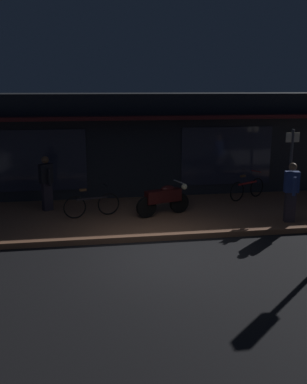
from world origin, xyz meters
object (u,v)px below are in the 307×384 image
(bicycle_parked, at_px, (92,205))
(sign_post, at_px, (291,162))
(bicycle_extra, at_px, (247,189))
(person_bystander, at_px, (291,191))
(motorcycle, at_px, (164,198))
(person_photographer, at_px, (46,182))

(bicycle_parked, bearing_deg, sign_post, 3.62)
(bicycle_extra, height_order, sign_post, sign_post)
(bicycle_parked, height_order, person_bystander, person_bystander)
(motorcycle, bearing_deg, sign_post, 7.43)
(motorcycle, distance_m, bicycle_parked, 2.11)
(motorcycle, height_order, bicycle_parked, motorcycle)
(person_bystander, bearing_deg, bicycle_parked, 166.22)
(person_photographer, bearing_deg, bicycle_extra, 2.94)
(person_bystander, bearing_deg, motorcycle, 160.40)
(person_bystander, bearing_deg, bicycle_extra, 95.91)
(bicycle_parked, relative_size, person_bystander, 0.97)
(bicycle_extra, xyz_separation_m, sign_post, (1.07, -0.84, 1.00))
(bicycle_extra, bearing_deg, sign_post, -38.08)
(sign_post, bearing_deg, bicycle_parked, -176.38)
(bicycle_extra, distance_m, person_bystander, 2.63)
(sign_post, bearing_deg, motorcycle, -172.57)
(bicycle_extra, distance_m, sign_post, 1.69)
(motorcycle, relative_size, person_bystander, 0.99)
(motorcycle, distance_m, person_bystander, 3.57)
(person_photographer, bearing_deg, motorcycle, -16.90)
(person_photographer, distance_m, person_bystander, 7.13)
(person_photographer, distance_m, sign_post, 7.61)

